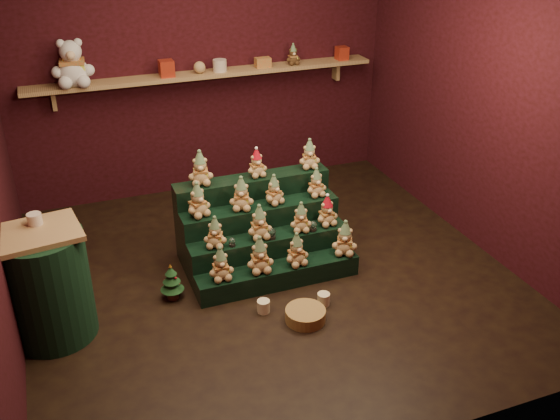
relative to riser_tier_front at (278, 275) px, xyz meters
name	(u,v)px	position (x,y,z in m)	size (l,w,h in m)	color
ground	(270,276)	(-0.02, 0.15, -0.09)	(4.00, 4.00, 0.00)	black
back_wall	(201,60)	(-0.02, 2.20, 1.31)	(4.00, 0.10, 2.80)	black
front_wall	(412,252)	(-0.02, -1.90, 1.31)	(4.00, 0.10, 2.80)	black
right_wall	(491,94)	(2.03, 0.15, 1.31)	(0.10, 4.00, 2.80)	black
back_shelf	(206,75)	(-0.02, 2.02, 1.20)	(3.60, 0.26, 0.24)	tan
riser_tier_front	(278,275)	(0.00, 0.00, 0.00)	(1.40, 0.22, 0.18)	black
riser_tier_midfront	(269,253)	(0.00, 0.22, 0.09)	(1.40, 0.22, 0.36)	black
riser_tier_midback	(261,233)	(0.00, 0.44, 0.18)	(1.40, 0.22, 0.54)	black
riser_tier_back	(253,213)	(0.00, 0.66, 0.27)	(1.40, 0.22, 0.72)	black
teddy_0	(221,264)	(-0.50, -0.01, 0.23)	(0.20, 0.18, 0.28)	tan
teddy_1	(260,255)	(-0.16, -0.01, 0.25)	(0.22, 0.20, 0.31)	tan
teddy_2	(296,249)	(0.15, -0.02, 0.23)	(0.20, 0.18, 0.28)	tan
teddy_3	(345,238)	(0.61, -0.01, 0.24)	(0.22, 0.20, 0.30)	tan
teddy_4	(215,232)	(-0.47, 0.20, 0.40)	(0.19, 0.17, 0.27)	tan
teddy_5	(259,222)	(-0.09, 0.21, 0.42)	(0.21, 0.19, 0.30)	tan
teddy_6	(301,217)	(0.28, 0.20, 0.40)	(0.19, 0.17, 0.26)	tan
teddy_7	(327,211)	(0.54, 0.22, 0.41)	(0.19, 0.17, 0.27)	tan
teddy_8	(198,200)	(-0.55, 0.45, 0.60)	(0.21, 0.19, 0.30)	tan
teddy_9	(241,194)	(-0.17, 0.44, 0.60)	(0.21, 0.19, 0.29)	tan
teddy_10	(274,190)	(0.13, 0.44, 0.58)	(0.19, 0.17, 0.26)	tan
teddy_11	(316,182)	(0.53, 0.45, 0.58)	(0.18, 0.17, 0.26)	tan
teddy_12	(200,168)	(-0.45, 0.67, 0.78)	(0.21, 0.19, 0.30)	tan
teddy_13	(257,163)	(0.05, 0.66, 0.76)	(0.18, 0.16, 0.25)	tan
teddy_14	(309,154)	(0.55, 0.67, 0.76)	(0.19, 0.17, 0.27)	tan
snow_globe_a	(232,242)	(-0.35, 0.16, 0.31)	(0.06, 0.06, 0.08)	black
snow_globe_b	(272,234)	(0.00, 0.16, 0.32)	(0.07, 0.07, 0.10)	black
snow_globe_c	(313,226)	(0.38, 0.16, 0.32)	(0.07, 0.07, 0.09)	black
side_table	(47,285)	(-1.79, -0.01, 0.35)	(0.64, 0.61, 0.88)	tan
table_ornament	(35,219)	(-1.79, 0.09, 0.83)	(0.10, 0.10, 0.08)	beige
mini_christmas_tree	(172,282)	(-0.88, 0.12, 0.07)	(0.19, 0.19, 0.33)	#4C261B
mug_left	(263,306)	(-0.25, -0.32, -0.04)	(0.10, 0.10, 0.10)	beige
mug_right	(324,299)	(0.24, -0.40, -0.04)	(0.10, 0.10, 0.10)	beige
wicker_basket	(305,315)	(0.02, -0.54, -0.04)	(0.31, 0.31, 0.10)	#A68143
white_bear	(71,57)	(-1.30, 1.99, 1.51)	(0.39, 0.35, 0.55)	white
brown_bear	(293,54)	(0.92, 1.99, 1.34)	(0.15, 0.14, 0.21)	#473017
gift_tin_red_a	(167,68)	(-0.43, 2.00, 1.31)	(0.14, 0.14, 0.16)	#B4321B
gift_tin_cream	(220,65)	(0.12, 2.00, 1.29)	(0.14, 0.14, 0.12)	beige
gift_tin_red_b	(342,53)	(1.50, 2.00, 1.30)	(0.12, 0.12, 0.14)	#B4321B
shelf_plush_ball	(199,67)	(-0.09, 2.00, 1.29)	(0.12, 0.12, 0.12)	tan
scarf_gift_box	(263,62)	(0.58, 2.00, 1.28)	(0.16, 0.10, 0.10)	#DB511F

